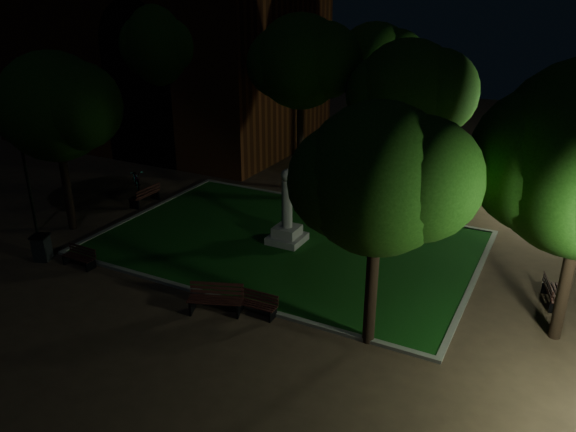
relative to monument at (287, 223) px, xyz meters
name	(u,v)px	position (x,y,z in m)	size (l,w,h in m)	color
ground	(263,263)	(0.00, -2.00, -0.96)	(80.00, 80.00, 0.00)	#4F3929
lawn	(287,243)	(0.00, 0.00, -0.92)	(15.00, 10.00, 0.08)	#104210
lawn_kerb	(287,242)	(0.00, 0.00, -0.90)	(15.40, 10.40, 0.12)	slate
monument	(287,223)	(0.00, 0.00, 0.00)	(1.40, 1.40, 3.20)	gray
building_main	(158,30)	(-15.86, 11.79, 6.42)	(20.00, 12.00, 15.00)	#532511
tree_west	(56,107)	(-9.14, -3.01, 4.48)	(5.57, 4.55, 7.72)	black
tree_north_wl	(303,62)	(-2.57, 6.54, 5.63)	(5.70, 4.65, 8.92)	black
tree_north_er	(410,93)	(2.87, 6.71, 4.53)	(6.01, 4.90, 7.94)	black
tree_se	(381,180)	(5.54, -5.07, 4.23)	(5.21, 4.25, 7.32)	black
tree_nw	(172,44)	(-11.21, 7.28, 6.04)	(6.23, 5.08, 9.55)	black
tree_far_north	(376,63)	(-0.43, 11.32, 5.17)	(5.36, 4.37, 8.33)	black
lamppost_sw	(25,167)	(-10.26, -4.10, 2.06)	(1.18, 0.28, 4.30)	black
lamppost_nw	(175,111)	(-11.50, 7.53, 2.17)	(1.18, 0.28, 4.47)	black
lamppost_ne	(570,153)	(9.89, 9.61, 1.85)	(1.18, 0.28, 3.94)	black
bench_near_left	(216,300)	(0.41, -5.83, -0.49)	(1.90, 1.23, 0.98)	black
bench_near_right	(257,305)	(1.69, -5.32, -0.60)	(1.40, 0.53, 0.76)	black
bench_west_near	(80,257)	(-6.14, -5.49, -0.60)	(1.40, 0.50, 0.77)	black
bench_left_side	(145,196)	(-8.37, 0.85, -0.52)	(0.62, 1.70, 0.93)	black
bench_right_side	(552,293)	(10.21, -0.08, -0.57)	(0.89, 1.59, 0.83)	black
bench_far_side	(416,202)	(3.72, 6.32, -0.54)	(1.71, 1.00, 0.89)	black
trash_bin	(42,247)	(-7.83, -5.81, -0.42)	(0.80, 0.80, 1.06)	black
bicycle	(136,178)	(-10.49, 2.58, -0.45)	(0.68, 1.94, 1.02)	black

